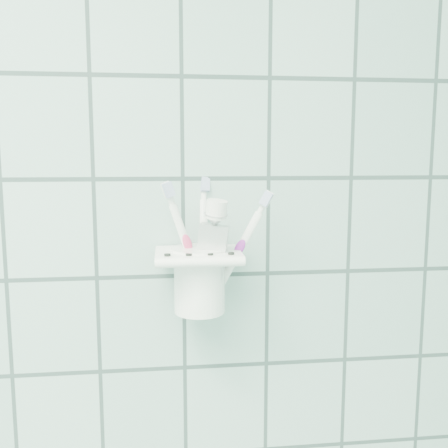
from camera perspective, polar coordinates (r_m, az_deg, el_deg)
name	(u,v)px	position (r m, az deg, el deg)	size (l,w,h in m)	color
holder_bracket	(198,256)	(0.69, -3.00, -3.71)	(0.12, 0.10, 0.04)	white
cup	(200,277)	(0.70, -2.81, -6.08)	(0.08, 0.08, 0.09)	white
toothbrush_pink	(207,240)	(0.70, -2.01, -1.81)	(0.06, 0.02, 0.18)	white
toothbrush_blue	(203,241)	(0.68, -2.46, -1.91)	(0.02, 0.06, 0.18)	white
toothbrush_orange	(210,241)	(0.69, -1.57, -1.94)	(0.08, 0.03, 0.18)	white
toothpaste_tube	(205,245)	(0.68, -2.16, -2.38)	(0.05, 0.04, 0.16)	silver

